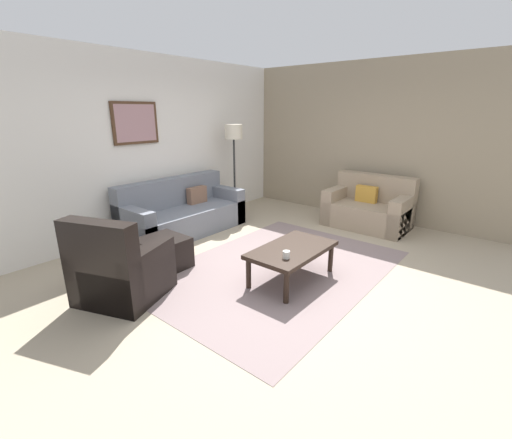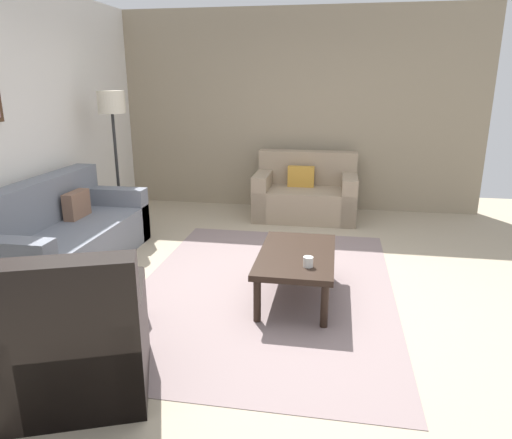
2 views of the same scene
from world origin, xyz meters
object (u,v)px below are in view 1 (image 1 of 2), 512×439
object	(u,v)px
couch_loveseat	(369,209)
ottoman	(163,253)
couch_main	(181,214)
armchair_leather	(119,273)
framed_artwork	(135,123)
lamp_standing	(234,141)
coffee_table	(292,252)
cup	(286,255)

from	to	relation	value
couch_loveseat	ottoman	size ratio (longest dim) A/B	2.44
couch_main	armchair_leather	xyz separation A→B (m)	(-1.83, -1.24, 0.01)
ottoman	framed_artwork	world-z (taller)	framed_artwork
couch_loveseat	framed_artwork	size ratio (longest dim) A/B	1.80
lamp_standing	ottoman	bearing A→B (deg)	-158.85
coffee_table	ottoman	bearing A→B (deg)	117.93
cup	framed_artwork	distance (m)	3.21
couch_loveseat	framed_artwork	distance (m)	4.11
armchair_leather	couch_main	bearing A→B (deg)	34.11
couch_main	couch_loveseat	distance (m)	3.25
couch_loveseat	armchair_leather	xyz separation A→B (m)	(-4.12, 1.07, 0.01)
couch_loveseat	cup	distance (m)	2.88
cup	lamp_standing	distance (m)	3.25
framed_artwork	coffee_table	bearing A→B (deg)	-87.09
armchair_leather	coffee_table	distance (m)	1.94
coffee_table	cup	xyz separation A→B (m)	(-0.29, -0.11, 0.09)
armchair_leather	coffee_table	xyz separation A→B (m)	(1.55, -1.16, 0.05)
couch_main	armchair_leather	bearing A→B (deg)	-145.89
couch_main	armchair_leather	size ratio (longest dim) A/B	1.99
coffee_table	cup	world-z (taller)	cup
couch_main	ottoman	world-z (taller)	couch_main
armchair_leather	cup	size ratio (longest dim) A/B	12.68
ottoman	lamp_standing	size ratio (longest dim) A/B	0.33
couch_main	framed_artwork	size ratio (longest dim) A/B	2.71
couch_loveseat	coffee_table	bearing A→B (deg)	-177.83
ottoman	couch_loveseat	bearing A→B (deg)	-22.15
ottoman	cup	xyz separation A→B (m)	(0.48, -1.58, 0.25)
cup	framed_artwork	world-z (taller)	framed_artwork
couch_main	framed_artwork	xyz separation A→B (m)	(-0.43, 0.40, 1.47)
coffee_table	cup	bearing A→B (deg)	-158.48
couch_main	lamp_standing	world-z (taller)	lamp_standing
coffee_table	lamp_standing	distance (m)	3.03
coffee_table	framed_artwork	world-z (taller)	framed_artwork
armchair_leather	framed_artwork	size ratio (longest dim) A/B	1.37
ottoman	coffee_table	size ratio (longest dim) A/B	0.51
ottoman	coffee_table	world-z (taller)	coffee_table
framed_artwork	armchair_leather	bearing A→B (deg)	-130.55
cup	framed_artwork	xyz separation A→B (m)	(0.15, 2.92, 1.32)
lamp_standing	couch_main	bearing A→B (deg)	178.36
cup	framed_artwork	bearing A→B (deg)	87.09
armchair_leather	ottoman	world-z (taller)	armchair_leather
couch_loveseat	armchair_leather	world-z (taller)	armchair_leather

